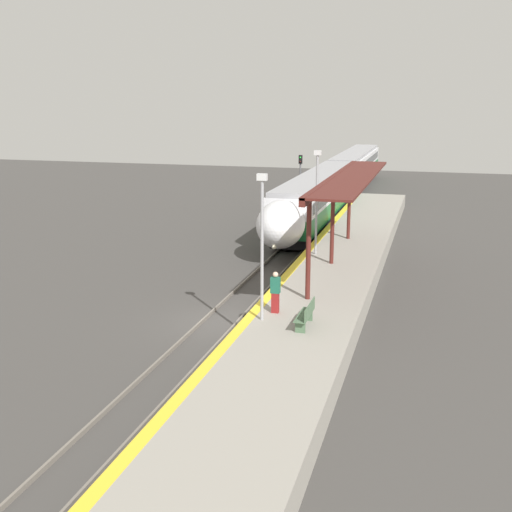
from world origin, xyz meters
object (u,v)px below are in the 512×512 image
at_px(person_waiting, 275,292).
at_px(lamppost_near, 262,238).
at_px(train, 337,181).
at_px(platform_bench, 307,314).
at_px(railway_signal, 300,177).
at_px(lamppost_mid, 317,196).

xyz_separation_m(person_waiting, lamppost_near, (-0.28, -0.93, 2.27)).
relative_size(train, platform_bench, 25.43).
bearing_deg(railway_signal, lamppost_mid, -75.52).
bearing_deg(train, platform_bench, -83.07).
distance_m(platform_bench, lamppost_near, 3.17).
bearing_deg(person_waiting, platform_bench, -39.85).
relative_size(person_waiting, railway_signal, 0.35).
height_order(person_waiting, railway_signal, railway_signal).
bearing_deg(person_waiting, railway_signal, 100.09).
distance_m(railway_signal, lamppost_near, 29.48).
bearing_deg(lamppost_mid, railway_signal, 104.48).
distance_m(person_waiting, railway_signal, 28.59).
xyz_separation_m(train, railway_signal, (-2.44, -3.82, 0.66)).
relative_size(person_waiting, lamppost_near, 0.30).
bearing_deg(person_waiting, lamppost_near, -106.72).
relative_size(train, lamppost_mid, 8.27).
relative_size(platform_bench, person_waiting, 1.09).
bearing_deg(railway_signal, platform_bench, -77.57).
bearing_deg(train, person_waiting, -85.41).
xyz_separation_m(railway_signal, lamppost_near, (4.73, -29.07, 1.32)).
xyz_separation_m(railway_signal, lamppost_mid, (4.73, -18.30, 1.32)).
xyz_separation_m(platform_bench, railway_signal, (-6.47, 29.36, 1.31)).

